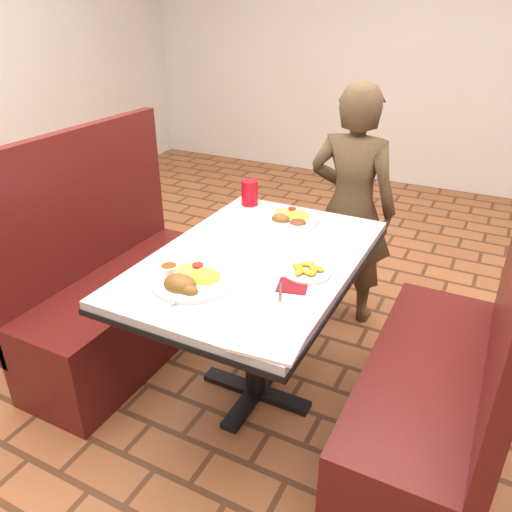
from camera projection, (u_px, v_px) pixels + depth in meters
name	position (u px, v px, depth m)	size (l,w,h in m)	color
dining_table	(256.00, 276.00, 2.13)	(0.81, 1.21, 0.75)	#B8BABD
booth_bench_left	(120.00, 296.00, 2.60)	(0.47, 1.20, 1.17)	#591714
booth_bench_right	(437.00, 394.00, 1.95)	(0.47, 1.20, 1.17)	#591714
diner_person	(351.00, 208.00, 2.76)	(0.49, 0.32, 1.36)	brown
near_dinner_plate	(190.00, 277.00, 1.86)	(0.30, 0.30, 0.09)	white
far_dinner_plate	(291.00, 216.00, 2.41)	(0.27, 0.27, 0.07)	white
plantain_plate	(307.00, 271.00, 1.94)	(0.19, 0.19, 0.03)	white
maroon_napkin	(293.00, 286.00, 1.86)	(0.11, 0.11, 0.00)	maroon
spoon_utensil	(280.00, 292.00, 1.82)	(0.01, 0.13, 0.00)	silver
red_tumbler	(250.00, 193.00, 2.58)	(0.09, 0.09, 0.13)	red
paper_napkin	(267.00, 343.00, 1.54)	(0.21, 0.16, 0.01)	white
knife_utensil	(206.00, 288.00, 1.84)	(0.01, 0.16, 0.00)	silver
fork_utensil	(190.00, 296.00, 1.78)	(0.01, 0.16, 0.00)	silver
lettuce_shreds	(271.00, 252.00, 2.12)	(0.28, 0.32, 0.00)	#91B94A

